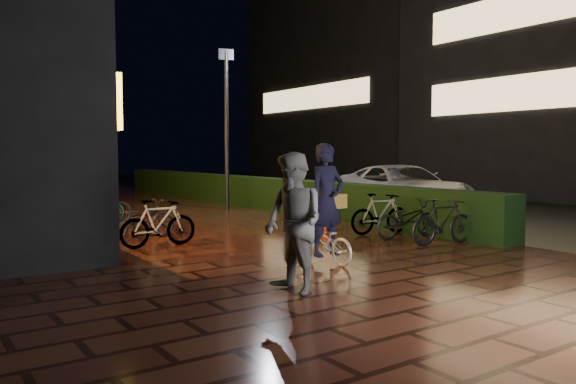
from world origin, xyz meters
TOP-DOWN VIEW (x-y plane):
  - ground at (0.00, 0.00)m, footprint 80.00×80.00m
  - asphalt_road at (9.00, 5.00)m, footprint 11.00×60.00m
  - hedge at (3.30, 8.00)m, footprint 0.70×20.00m
  - bystander_person at (-2.23, -2.47)m, footprint 0.71×0.90m
  - van at (5.95, 3.47)m, footprint 3.58×5.57m
  - far_buildings at (17.23, 9.61)m, footprint 9.08×31.00m
  - lamp_post_hedge at (2.18, 7.38)m, footprint 0.48×0.22m
  - lamp_post_sf at (-2.94, 8.40)m, footprint 0.53×0.27m
  - cyclist at (-0.67, -1.16)m, footprint 0.72×1.38m
  - traffic_barrier at (2.07, 2.75)m, footprint 0.44×1.71m
  - cart_assembly at (2.29, 4.11)m, footprint 0.68×0.58m
  - parked_bikes_storefront at (-2.28, 4.22)m, footprint 1.63×4.94m
  - parked_bikes_hedge at (2.38, -0.15)m, footprint 1.63×2.42m

SIDE VIEW (x-z plane):
  - ground at x=0.00m, z-range 0.00..0.00m
  - asphalt_road at x=9.00m, z-range 0.00..0.01m
  - traffic_barrier at x=2.07m, z-range 0.00..0.69m
  - parked_bikes_storefront at x=-2.28m, z-range -0.02..0.88m
  - parked_bikes_hedge at x=2.38m, z-range -0.02..0.89m
  - hedge at x=3.30m, z-range 0.00..1.00m
  - cart_assembly at x=2.29m, z-range 0.01..1.03m
  - van at x=5.95m, z-range 0.01..1.44m
  - cyclist at x=-0.67m, z-range -0.25..1.70m
  - bystander_person at x=-2.23m, z-range 0.00..1.81m
  - lamp_post_hedge at x=2.18m, z-range 0.25..5.27m
  - lamp_post_sf at x=-2.94m, z-range 0.28..5.91m
  - far_buildings at x=17.23m, z-range -0.53..13.47m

